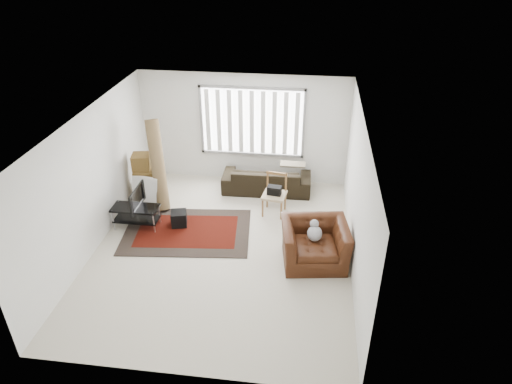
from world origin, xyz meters
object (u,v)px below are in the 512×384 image
moving_boxes (144,180)px  side_chair (274,193)px  tv_stand (136,213)px  sofa (267,176)px  armchair (315,241)px

moving_boxes → side_chair: bearing=-2.9°
side_chair → moving_boxes: bearing=-175.0°
moving_boxes → tv_stand: bearing=-81.1°
sofa → side_chair: side_chair is taller
moving_boxes → armchair: moving_boxes is taller
moving_boxes → side_chair: (3.01, -0.15, -0.04)m
tv_stand → side_chair: side_chair is taller
tv_stand → moving_boxes: (-0.17, 1.07, 0.19)m
sofa → armchair: bearing=113.2°
side_chair → sofa: bearing=113.5°
moving_boxes → armchair: bearing=-24.2°
tv_stand → sofa: size_ratio=0.46×
moving_boxes → sofa: size_ratio=0.56×
side_chair → armchair: size_ratio=0.67×
sofa → side_chair: bearing=104.4°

